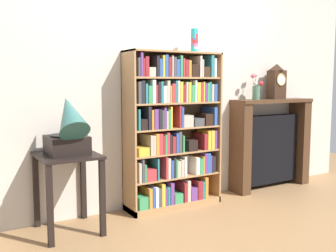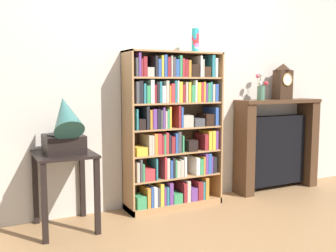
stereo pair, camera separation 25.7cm
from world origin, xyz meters
name	(u,v)px [view 1 (the left image)]	position (x,y,z in m)	size (l,w,h in m)	color
ground_plane	(181,211)	(0.00, 0.00, -0.01)	(8.03, 6.40, 0.02)	#997047
wall_back	(175,78)	(0.13, 0.35, 1.30)	(5.03, 0.08, 2.60)	beige
bookshelf	(173,132)	(-0.01, 0.15, 0.76)	(1.00, 0.30, 1.56)	#A87A4C
cup_stack	(194,41)	(0.23, 0.12, 1.67)	(0.07, 0.08, 0.23)	#28B2B7
side_table_left	(68,173)	(-1.11, 0.03, 0.50)	(0.49, 0.55, 0.67)	black
gramophone	(69,128)	(-1.11, -0.04, 0.89)	(0.32, 0.50, 0.55)	black
fireplace_mantel	(270,144)	(1.38, 0.19, 0.52)	(1.08, 0.28, 1.06)	#472D1C
mantel_clock	(277,81)	(1.43, 0.17, 1.27)	(0.19, 0.15, 0.41)	#382316
flower_vase	(256,88)	(1.11, 0.17, 1.20)	(0.15, 0.13, 0.31)	#4C7A60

